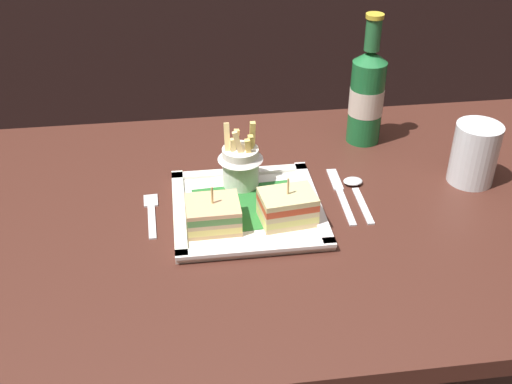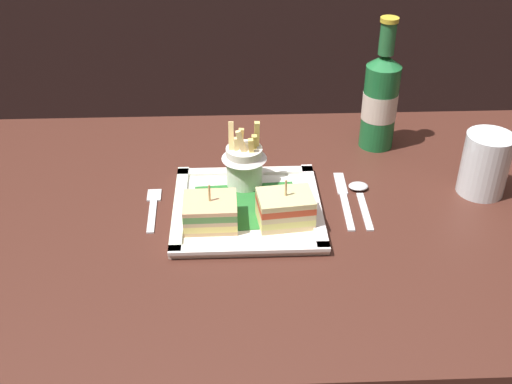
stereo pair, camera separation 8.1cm
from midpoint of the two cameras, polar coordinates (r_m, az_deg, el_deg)
The scene contains 10 objects.
dining_table at distance 1.15m, azimuth -1.31°, elevation -7.13°, with size 1.33×0.74×0.74m.
square_plate at distance 1.06m, azimuth -2.99°, elevation -1.70°, with size 0.25×0.25×0.02m.
sandwich_half_left at distance 1.01m, azimuth -6.24°, elevation -2.11°, with size 0.09×0.07×0.07m.
sandwich_half_right at distance 1.01m, azimuth 0.59°, elevation -1.44°, with size 0.09×0.07×0.08m.
fries_cup at distance 1.09m, azimuth -3.56°, elevation 2.92°, with size 0.08×0.08×0.12m.
beer_bottle at distance 1.25m, azimuth 8.20°, elevation 8.74°, with size 0.07×0.07×0.26m.
water_glass at distance 1.18m, azimuth 17.33°, elevation 3.01°, with size 0.08×0.08×0.11m.
fork at distance 1.08m, azimuth -11.61°, elevation -1.90°, with size 0.03×0.13×0.00m.
knife at distance 1.12m, azimuth 5.61°, elevation -0.14°, with size 0.02×0.18×0.00m.
spoon at distance 1.13m, azimuth 7.02°, elevation 0.32°, with size 0.04×0.14×0.01m.
Camera 1 is at (-0.13, -0.87, 1.35)m, focal length 44.03 mm.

